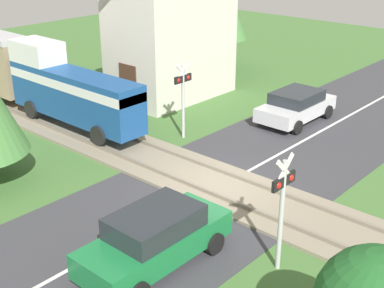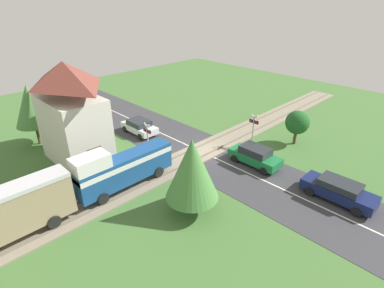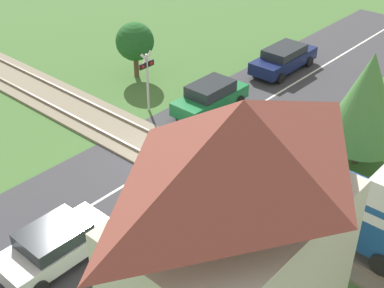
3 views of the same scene
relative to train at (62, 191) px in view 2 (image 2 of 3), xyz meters
The scene contains 14 objects.
ground_plane 11.97m from the train, 90.00° to the right, with size 60.00×60.00×0.00m, color #426B33.
road_surface 11.97m from the train, 90.00° to the right, with size 48.00×6.40×0.02m.
track_bed 11.96m from the train, 90.00° to the right, with size 2.80×48.00×0.24m.
train is the anchor object (origin of this frame).
car_near_crossing 14.00m from the train, 108.07° to the right, with size 4.14×1.79×1.52m.
car_far_side 12.55m from the train, 56.18° to the right, with size 3.87×1.91×1.36m.
car_behind_queue 17.14m from the train, 129.13° to the right, with size 4.55×1.84×1.43m.
crossing_signal_west_approach 15.82m from the train, 98.76° to the right, with size 0.90×0.18×3.07m.
crossing_signal_east_approach 8.37m from the train, 73.26° to the right, with size 0.90×0.18×3.07m.
station_building 7.50m from the train, 32.19° to the right, with size 6.09×3.83×7.91m.
pedestrian_by_station 3.72m from the train, 57.60° to the right, with size 0.41×0.41×1.65m.
tree_by_station 11.87m from the train, 12.84° to the right, with size 2.99×2.99×5.44m.
tree_roadside_hedge 7.66m from the train, 130.35° to the right, with size 3.22×3.22×4.96m.
tree_beyond_track 19.52m from the train, 103.99° to the right, with size 2.09×2.09×3.11m.
Camera 2 is at (-15.44, 16.50, 12.05)m, focal length 28.00 mm.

